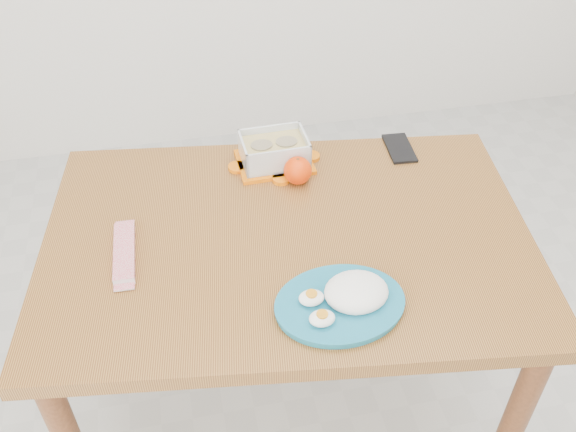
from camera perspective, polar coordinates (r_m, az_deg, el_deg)
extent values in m
cube|color=#97632B|center=(1.56, 0.00, -2.21)|extent=(1.27, 0.93, 0.04)
cylinder|color=brown|center=(1.76, 19.14, -17.64)|extent=(0.06, 0.06, 0.71)
cylinder|color=brown|center=(2.10, -15.21, -4.13)|extent=(0.06, 0.06, 0.71)
cylinder|color=brown|center=(2.15, 13.50, -2.66)|extent=(0.06, 0.06, 0.71)
cube|color=orange|center=(1.77, -1.22, 4.83)|extent=(0.21, 0.16, 0.01)
cube|color=silver|center=(1.74, -1.23, 5.96)|extent=(0.18, 0.13, 0.07)
cube|color=tan|center=(1.75, -1.23, 5.77)|extent=(0.17, 0.12, 0.05)
cylinder|color=#92835F|center=(1.73, -2.35, 6.08)|extent=(0.06, 0.06, 0.02)
cylinder|color=#92835F|center=(1.74, -0.14, 6.39)|extent=(0.06, 0.06, 0.02)
sphere|color=#F84504|center=(1.68, 0.87, 4.06)|extent=(0.07, 0.07, 0.07)
cylinder|color=#186C89|center=(1.39, 4.62, -7.89)|extent=(0.29, 0.29, 0.02)
ellipsoid|color=white|center=(1.37, 6.13, -6.37)|extent=(0.14, 0.13, 0.06)
ellipsoid|color=white|center=(1.37, 2.09, -7.29)|extent=(0.06, 0.05, 0.03)
ellipsoid|color=white|center=(1.33, 3.04, -9.07)|extent=(0.06, 0.05, 0.03)
cube|color=red|center=(1.54, -14.34, -3.15)|extent=(0.05, 0.19, 0.02)
cube|color=black|center=(1.85, 9.88, 5.96)|extent=(0.08, 0.14, 0.01)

